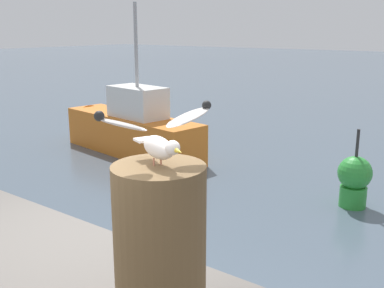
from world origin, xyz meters
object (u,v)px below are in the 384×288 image
mooring_post (160,246)px  boat_orange (125,128)px  seagull (158,138)px  channel_buoy (354,179)px

mooring_post → boat_orange: boat_orange is taller
mooring_post → boat_orange: (-6.51, 6.20, -1.33)m
seagull → boat_orange: (-6.51, 6.20, -1.86)m
mooring_post → seagull: seagull is taller
mooring_post → boat_orange: size_ratio=0.16×
seagull → boat_orange: 9.18m
boat_orange → seagull: bearing=-43.6°
seagull → boat_orange: boat_orange is taller
seagull → channel_buoy: seagull is taller
seagull → boat_orange: size_ratio=0.11×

